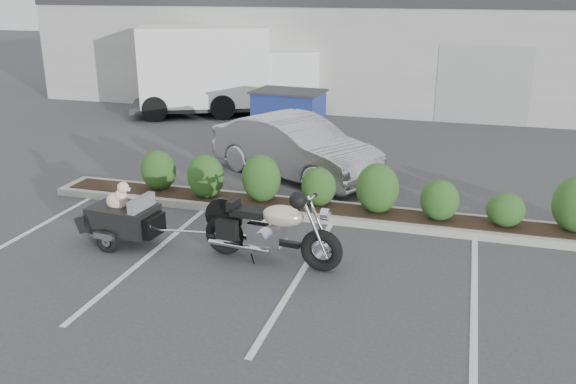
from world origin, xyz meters
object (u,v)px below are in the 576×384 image
(pet_trailer, at_px, (123,217))
(sedan, at_px, (296,147))
(motorcycle, at_px, (270,231))
(delivery_truck, at_px, (226,73))
(dumpster, at_px, (289,112))

(pet_trailer, distance_m, sedan, 5.10)
(motorcycle, height_order, pet_trailer, motorcycle)
(delivery_truck, bearing_deg, motorcycle, -88.42)
(dumpster, xyz_separation_m, delivery_truck, (-3.10, 2.56, 0.77))
(motorcycle, bearing_deg, delivery_truck, 120.80)
(pet_trailer, height_order, delivery_truck, delivery_truck)
(delivery_truck, bearing_deg, pet_trailer, -100.74)
(motorcycle, relative_size, sedan, 0.56)
(pet_trailer, relative_size, sedan, 0.45)
(sedan, height_order, delivery_truck, delivery_truck)
(delivery_truck, bearing_deg, dumpster, -63.20)
(motorcycle, distance_m, sedan, 4.86)
(pet_trailer, bearing_deg, sedan, 74.07)
(pet_trailer, bearing_deg, dumpster, 92.54)
(pet_trailer, distance_m, dumpster, 8.91)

